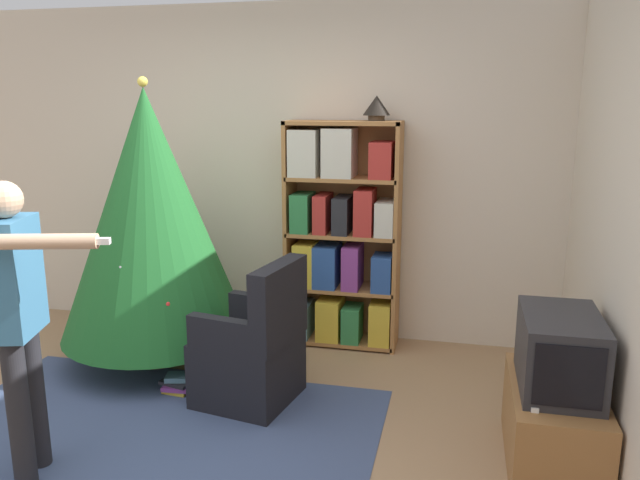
{
  "coord_description": "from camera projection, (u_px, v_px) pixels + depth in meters",
  "views": [
    {
      "loc": [
        1.48,
        -2.61,
        1.88
      ],
      "look_at": [
        0.66,
        0.96,
        1.05
      ],
      "focal_mm": 35.0,
      "sensor_mm": 36.0,
      "label": 1
    }
  ],
  "objects": [
    {
      "name": "bookshelf",
      "position": [
        342.0,
        238.0,
        4.74
      ],
      "size": [
        0.86,
        0.33,
        1.73
      ],
      "color": "#A8703D",
      "rests_on": "ground_plane"
    },
    {
      "name": "tv_stand",
      "position": [
        553.0,
        425.0,
        3.26
      ],
      "size": [
        0.45,
        0.83,
        0.43
      ],
      "color": "#996638",
      "rests_on": "ground_plane"
    },
    {
      "name": "armchair",
      "position": [
        253.0,
        353.0,
        3.92
      ],
      "size": [
        0.66,
        0.65,
        0.92
      ],
      "rotation": [
        0.0,
        0.0,
        -1.75
      ],
      "color": "black",
      "rests_on": "ground_plane"
    },
    {
      "name": "area_rug",
      "position": [
        154.0,
        431.0,
        3.6
      ],
      "size": [
        2.58,
        1.63,
        0.01
      ],
      "color": "#3D4C70",
      "rests_on": "ground_plane"
    },
    {
      "name": "standing_person",
      "position": [
        18.0,
        309.0,
        3.01
      ],
      "size": [
        0.7,
        0.45,
        1.51
      ],
      "rotation": [
        0.0,
        0.0,
        -1.31
      ],
      "color": "#232328",
      "rests_on": "ground_plane"
    },
    {
      "name": "game_remote",
      "position": [
        534.0,
        405.0,
        3.0
      ],
      "size": [
        0.04,
        0.12,
        0.02
      ],
      "color": "white",
      "rests_on": "tv_stand"
    },
    {
      "name": "table_lamp",
      "position": [
        377.0,
        107.0,
        4.48
      ],
      "size": [
        0.2,
        0.2,
        0.18
      ],
      "color": "#473828",
      "rests_on": "bookshelf"
    },
    {
      "name": "wall_back",
      "position": [
        274.0,
        173.0,
        5.0
      ],
      "size": [
        8.0,
        0.1,
        2.6
      ],
      "color": "beige",
      "rests_on": "ground_plane"
    },
    {
      "name": "christmas_tree",
      "position": [
        151.0,
        215.0,
        4.36
      ],
      "size": [
        1.33,
        1.33,
        2.03
      ],
      "color": "#4C3323",
      "rests_on": "ground_plane"
    },
    {
      "name": "book_pile_near_tree",
      "position": [
        178.0,
        384.0,
        4.09
      ],
      "size": [
        0.23,
        0.18,
        0.11
      ],
      "color": "gold",
      "rests_on": "ground_plane"
    },
    {
      "name": "television",
      "position": [
        560.0,
        352.0,
        3.16
      ],
      "size": [
        0.38,
        0.61,
        0.39
      ],
      "color": "#28282D",
      "rests_on": "tv_stand"
    },
    {
      "name": "ground_plane",
      "position": [
        155.0,
        471.0,
        3.22
      ],
      "size": [
        14.0,
        14.0,
        0.0
      ],
      "primitive_type": "plane",
      "color": "#9E7A56"
    }
  ]
}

